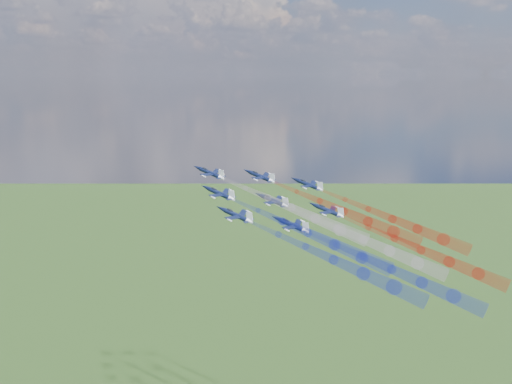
# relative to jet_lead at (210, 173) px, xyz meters

# --- Properties ---
(jet_lead) EXTENTS (13.25, 12.32, 5.94)m
(jet_lead) POSITION_rel_jet_lead_xyz_m (0.00, 0.00, 0.00)
(jet_lead) COLOR black
(trail_lead) EXTENTS (36.74, 22.29, 14.66)m
(trail_lead) POSITION_rel_jet_lead_xyz_m (20.99, -11.42, -6.83)
(trail_lead) COLOR silver
(jet_inner_left) EXTENTS (13.25, 12.32, 5.94)m
(jet_inner_left) POSITION_rel_jet_lead_xyz_m (3.36, -12.34, -3.07)
(jet_inner_left) COLOR black
(trail_inner_left) EXTENTS (36.74, 22.29, 14.66)m
(trail_inner_left) POSITION_rel_jet_lead_xyz_m (24.35, -23.76, -9.90)
(trail_inner_left) COLOR #1827CF
(jet_inner_right) EXTENTS (13.25, 12.32, 5.94)m
(jet_inner_right) POSITION_rel_jet_lead_xyz_m (13.17, 3.19, -1.42)
(jet_inner_right) COLOR black
(trail_inner_right) EXTENTS (36.74, 22.29, 14.66)m
(trail_inner_right) POSITION_rel_jet_lead_xyz_m (34.16, -8.23, -8.25)
(trail_inner_right) COLOR red
(jet_outer_left) EXTENTS (13.25, 12.32, 5.94)m
(jet_outer_left) POSITION_rel_jet_lead_xyz_m (7.99, -24.15, -5.79)
(jet_outer_left) COLOR black
(trail_outer_left) EXTENTS (36.74, 22.29, 14.66)m
(trail_outer_left) POSITION_rel_jet_lead_xyz_m (28.98, -35.57, -12.62)
(trail_outer_left) COLOR #1827CF
(jet_center_third) EXTENTS (13.25, 12.32, 5.94)m
(jet_center_third) POSITION_rel_jet_lead_xyz_m (16.44, -8.24, -5.64)
(jet_center_third) COLOR black
(trail_center_third) EXTENTS (36.74, 22.29, 14.66)m
(trail_center_third) POSITION_rel_jet_lead_xyz_m (37.42, -19.66, -12.47)
(trail_center_third) COLOR silver
(jet_outer_right) EXTENTS (13.25, 12.32, 5.94)m
(jet_outer_right) POSITION_rel_jet_lead_xyz_m (26.20, 6.53, -4.18)
(jet_outer_right) COLOR black
(trail_outer_right) EXTENTS (36.74, 22.29, 14.66)m
(trail_outer_right) POSITION_rel_jet_lead_xyz_m (47.18, -4.90, -11.01)
(trail_outer_right) COLOR red
(jet_rear_left) EXTENTS (13.25, 12.32, 5.94)m
(jet_rear_left) POSITION_rel_jet_lead_xyz_m (20.69, -21.50, -8.65)
(jet_rear_left) COLOR black
(trail_rear_left) EXTENTS (36.74, 22.29, 14.66)m
(trail_rear_left) POSITION_rel_jet_lead_xyz_m (41.68, -32.93, -15.49)
(trail_rear_left) COLOR #1827CF
(jet_rear_right) EXTENTS (13.25, 12.32, 5.94)m
(jet_rear_right) POSITION_rel_jet_lead_xyz_m (30.18, -8.15, -8.14)
(jet_rear_right) COLOR black
(trail_rear_right) EXTENTS (36.74, 22.29, 14.66)m
(trail_rear_right) POSITION_rel_jet_lead_xyz_m (51.16, -19.57, -14.98)
(trail_rear_right) COLOR red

